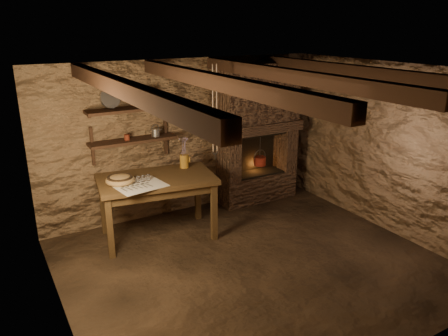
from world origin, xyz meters
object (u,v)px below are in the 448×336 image
work_table (158,205)px  stoneware_jug (184,155)px  wooden_bowl (120,180)px  iron_stockpot (144,99)px  red_pot (260,160)px

work_table → stoneware_jug: bearing=28.3°
wooden_bowl → iron_stockpot: iron_stockpot is taller
wooden_bowl → work_table: bearing=0.2°
wooden_bowl → red_pot: (2.51, 0.42, -0.24)m
wooden_bowl → stoneware_jug: bearing=10.2°
stoneware_jug → iron_stockpot: 0.96m
work_table → iron_stockpot: (0.09, 0.54, 1.39)m
stoneware_jug → wooden_bowl: (-1.01, -0.18, -0.15)m
wooden_bowl → red_pot: bearing=9.6°
stoneware_jug → red_pot: size_ratio=0.83×
wooden_bowl → iron_stockpot: bearing=42.7°
wooden_bowl → iron_stockpot: (0.59, 0.54, 0.93)m
work_table → wooden_bowl: 0.68m
work_table → iron_stockpot: 1.49m
iron_stockpot → red_pot: iron_stockpot is taller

